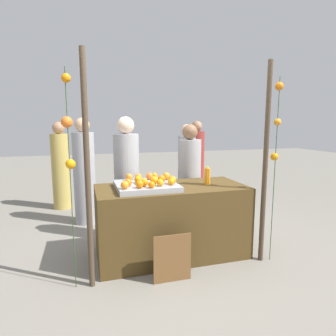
{
  "coord_description": "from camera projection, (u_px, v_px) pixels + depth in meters",
  "views": [
    {
      "loc": [
        -1.02,
        -3.26,
        1.62
      ],
      "look_at": [
        0.0,
        0.15,
        1.06
      ],
      "focal_mm": 31.18,
      "sensor_mm": 36.0,
      "label": 1
    }
  ],
  "objects": [
    {
      "name": "crowd_person_0",
      "position": [
        196.0,
        162.0,
        6.3
      ],
      "size": [
        0.33,
        0.33,
        1.65
      ],
      "color": "maroon",
      "rests_on": "ground_plane"
    },
    {
      "name": "orange_3",
      "position": [
        154.0,
        180.0,
        3.32
      ],
      "size": [
        0.09,
        0.09,
        0.09
      ],
      "primitive_type": "sphere",
      "color": "orange",
      "rests_on": "orange_tray"
    },
    {
      "name": "crowd_person_1",
      "position": [
        186.0,
        171.0,
        5.37
      ],
      "size": [
        0.32,
        0.32,
        1.58
      ],
      "color": "#99999E",
      "rests_on": "ground_plane"
    },
    {
      "name": "crowd_person_2",
      "position": [
        84.0,
        175.0,
        4.65
      ],
      "size": [
        0.34,
        0.34,
        1.69
      ],
      "color": "#99999E",
      "rests_on": "ground_plane"
    },
    {
      "name": "orange_13",
      "position": [
        138.0,
        180.0,
        3.38
      ],
      "size": [
        0.08,
        0.08,
        0.08
      ],
      "primitive_type": "sphere",
      "color": "orange",
      "rests_on": "orange_tray"
    },
    {
      "name": "chalkboard_sign",
      "position": [
        172.0,
        259.0,
        2.97
      ],
      "size": [
        0.4,
        0.03,
        0.52
      ],
      "color": "brown",
      "rests_on": "ground_plane"
    },
    {
      "name": "orange_5",
      "position": [
        155.0,
        176.0,
        3.64
      ],
      "size": [
        0.07,
        0.07,
        0.07
      ],
      "primitive_type": "sphere",
      "color": "orange",
      "rests_on": "orange_tray"
    },
    {
      "name": "orange_9",
      "position": [
        125.0,
        185.0,
        3.08
      ],
      "size": [
        0.09,
        0.09,
        0.09
      ],
      "primitive_type": "sphere",
      "color": "orange",
      "rests_on": "orange_tray"
    },
    {
      "name": "crowd_person_3",
      "position": [
        61.0,
        169.0,
        5.46
      ],
      "size": [
        0.33,
        0.33,
        1.63
      ],
      "color": "tan",
      "rests_on": "ground_plane"
    },
    {
      "name": "ground_plane",
      "position": [
        171.0,
        254.0,
        3.62
      ],
      "size": [
        24.0,
        24.0,
        0.0
      ],
      "primitive_type": "plane",
      "color": "gray"
    },
    {
      "name": "orange_8",
      "position": [
        129.0,
        177.0,
        3.54
      ],
      "size": [
        0.08,
        0.08,
        0.08
      ],
      "primitive_type": "sphere",
      "color": "orange",
      "rests_on": "orange_tray"
    },
    {
      "name": "garland_strand_right",
      "position": [
        277.0,
        124.0,
        3.23
      ],
      "size": [
        0.1,
        0.09,
        2.11
      ],
      "color": "#2D4C23",
      "rests_on": "ground_plane"
    },
    {
      "name": "orange_15",
      "position": [
        140.0,
        182.0,
        3.29
      ],
      "size": [
        0.07,
        0.07,
        0.07
      ],
      "primitive_type": "sphere",
      "color": "orange",
      "rests_on": "orange_tray"
    },
    {
      "name": "orange_16",
      "position": [
        171.0,
        182.0,
        3.28
      ],
      "size": [
        0.07,
        0.07,
        0.07
      ],
      "primitive_type": "sphere",
      "color": "orange",
      "rests_on": "orange_tray"
    },
    {
      "name": "orange_12",
      "position": [
        140.0,
        184.0,
        3.12
      ],
      "size": [
        0.09,
        0.09,
        0.09
      ],
      "primitive_type": "sphere",
      "color": "orange",
      "rests_on": "orange_tray"
    },
    {
      "name": "orange_2",
      "position": [
        138.0,
        177.0,
        3.56
      ],
      "size": [
        0.08,
        0.08,
        0.08
      ],
      "primitive_type": "sphere",
      "color": "orange",
      "rests_on": "orange_tray"
    },
    {
      "name": "garland_strand_left",
      "position": [
        68.0,
        129.0,
        2.66
      ],
      "size": [
        0.11,
        0.1,
        2.11
      ],
      "color": "#2D4C23",
      "rests_on": "ground_plane"
    },
    {
      "name": "stall_counter",
      "position": [
        172.0,
        221.0,
        3.56
      ],
      "size": [
        1.78,
        0.81,
        0.86
      ],
      "primitive_type": "cube",
      "color": "#4C3819",
      "rests_on": "ground_plane"
    },
    {
      "name": "vendor_left",
      "position": [
        127.0,
        184.0,
        3.97
      ],
      "size": [
        0.34,
        0.34,
        1.7
      ],
      "color": "#99999E",
      "rests_on": "ground_plane"
    },
    {
      "name": "orange_tray",
      "position": [
        146.0,
        186.0,
        3.38
      ],
      "size": [
        0.69,
        0.65,
        0.06
      ],
      "primitive_type": "cube",
      "color": "#9EA0A5",
      "rests_on": "stall_counter"
    },
    {
      "name": "orange_14",
      "position": [
        162.0,
        179.0,
        3.39
      ],
      "size": [
        0.09,
        0.09,
        0.09
      ],
      "primitive_type": "sphere",
      "color": "orange",
      "rests_on": "orange_tray"
    },
    {
      "name": "orange_11",
      "position": [
        160.0,
        183.0,
        3.22
      ],
      "size": [
        0.08,
        0.08,
        0.08
      ],
      "primitive_type": "sphere",
      "color": "orange",
      "rests_on": "orange_tray"
    },
    {
      "name": "orange_4",
      "position": [
        144.0,
        182.0,
        3.21
      ],
      "size": [
        0.09,
        0.09,
        0.09
      ],
      "primitive_type": "sphere",
      "color": "orange",
      "rests_on": "orange_tray"
    },
    {
      "name": "orange_0",
      "position": [
        167.0,
        176.0,
        3.59
      ],
      "size": [
        0.09,
        0.09,
        0.09
      ],
      "primitive_type": "sphere",
      "color": "orange",
      "rests_on": "orange_tray"
    },
    {
      "name": "orange_1",
      "position": [
        149.0,
        176.0,
        3.6
      ],
      "size": [
        0.08,
        0.08,
        0.08
      ],
      "primitive_type": "sphere",
      "color": "orange",
      "rests_on": "orange_tray"
    },
    {
      "name": "vendor_right",
      "position": [
        189.0,
        184.0,
        4.19
      ],
      "size": [
        0.32,
        0.32,
        1.59
      ],
      "color": "#99999E",
      "rests_on": "ground_plane"
    },
    {
      "name": "orange_10",
      "position": [
        152.0,
        185.0,
        3.13
      ],
      "size": [
        0.07,
        0.07,
        0.07
      ],
      "primitive_type": "sphere",
      "color": "orange",
      "rests_on": "orange_tray"
    },
    {
      "name": "canopy_post_right",
      "position": [
        265.0,
        165.0,
        3.3
      ],
      "size": [
        0.06,
        0.06,
        2.29
      ],
      "primitive_type": "cylinder",
      "color": "#473828",
      "rests_on": "ground_plane"
    },
    {
      "name": "canopy_post_left",
      "position": [
        87.0,
        173.0,
        2.75
      ],
      "size": [
        0.06,
        0.06,
        2.29
      ],
      "primitive_type": "cylinder",
      "color": "#473828",
      "rests_on": "ground_plane"
    },
    {
      "name": "orange_6",
      "position": [
        172.0,
        180.0,
        3.35
      ],
      "size": [
        0.09,
        0.09,
        0.09
      ],
      "primitive_type": "sphere",
      "color": "orange",
      "rests_on": "orange_tray"
    },
    {
      "name": "orange_7",
      "position": [
        128.0,
        182.0,
        3.21
      ],
      "size": [
        0.08,
        0.08,
        0.08
      ],
      "primitive_type": "sphere",
      "color": "orange",
      "rests_on": "orange_tray"
    },
    {
      "name": "juice_bottle",
      "position": [
        207.0,
        176.0,
        3.6
      ],
      "size": [
        0.07,
        0.07,
        0.22
      ],
      "color": "orange",
      "rests_on": "stall_counter"
    }
  ]
}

